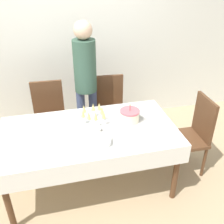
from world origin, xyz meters
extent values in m
plane|color=tan|center=(0.00, 0.00, 0.00)|extent=(12.00, 12.00, 0.00)
cube|color=silver|center=(0.00, 1.49, 1.35)|extent=(8.00, 0.05, 2.70)
cube|color=white|center=(0.00, 0.00, 0.73)|extent=(1.78, 0.93, 0.03)
cube|color=white|center=(0.00, 0.00, 0.64)|extent=(1.81, 0.96, 0.21)
cylinder|color=#51331E|center=(-0.83, -0.41, 0.36)|extent=(0.06, 0.06, 0.72)
cylinder|color=#51331E|center=(0.83, -0.41, 0.36)|extent=(0.06, 0.06, 0.72)
cylinder|color=#51331E|center=(-0.83, 0.41, 0.36)|extent=(0.06, 0.06, 0.72)
cylinder|color=#51331E|center=(0.83, 0.41, 0.36)|extent=(0.06, 0.06, 0.72)
cube|color=#51331E|center=(-0.40, 0.72, 0.44)|extent=(0.44, 0.44, 0.04)
cube|color=#51331E|center=(-0.39, 0.91, 0.71)|extent=(0.40, 0.05, 0.50)
cylinder|color=#51331E|center=(-0.23, 0.53, 0.21)|extent=(0.04, 0.04, 0.42)
cylinder|color=#51331E|center=(-0.59, 0.54, 0.21)|extent=(0.04, 0.04, 0.42)
cylinder|color=#51331E|center=(-0.21, 0.89, 0.21)|extent=(0.04, 0.04, 0.42)
cylinder|color=#51331E|center=(-0.57, 0.90, 0.21)|extent=(0.04, 0.04, 0.42)
cube|color=#51331E|center=(0.40, 0.72, 0.44)|extent=(0.45, 0.45, 0.04)
cube|color=#51331E|center=(0.42, 0.91, 0.71)|extent=(0.40, 0.07, 0.50)
cylinder|color=#51331E|center=(0.57, 0.52, 0.21)|extent=(0.04, 0.04, 0.42)
cylinder|color=#51331E|center=(0.21, 0.55, 0.21)|extent=(0.04, 0.04, 0.42)
cylinder|color=#51331E|center=(0.59, 0.88, 0.21)|extent=(0.04, 0.04, 0.42)
cylinder|color=#51331E|center=(0.24, 0.91, 0.21)|extent=(0.04, 0.04, 0.42)
cube|color=#51331E|center=(1.14, 0.00, 0.44)|extent=(0.43, 0.43, 0.04)
cube|color=#51331E|center=(1.33, 0.00, 0.71)|extent=(0.05, 0.40, 0.50)
cylinder|color=#51331E|center=(0.96, -0.18, 0.21)|extent=(0.04, 0.04, 0.42)
cylinder|color=#51331E|center=(0.97, 0.18, 0.21)|extent=(0.04, 0.04, 0.42)
cylinder|color=#51331E|center=(1.32, -0.18, 0.21)|extent=(0.04, 0.04, 0.42)
cylinder|color=#51331E|center=(1.33, 0.18, 0.21)|extent=(0.04, 0.04, 0.42)
cylinder|color=beige|center=(0.46, 0.08, 0.80)|extent=(0.21, 0.21, 0.11)
cylinder|color=#D15B66|center=(0.46, 0.08, 0.87)|extent=(0.21, 0.21, 0.02)
cylinder|color=#E53F3F|center=(0.46, 0.08, 0.91)|extent=(0.01, 0.01, 0.06)
sphere|color=#F9CC4C|center=(0.46, 0.08, 0.94)|extent=(0.01, 0.01, 0.01)
cylinder|color=silver|center=(0.08, 0.14, 0.75)|extent=(0.34, 0.34, 0.01)
cylinder|color=silver|center=(0.17, 0.14, 0.76)|extent=(0.05, 0.05, 0.00)
cylinder|color=silver|center=(0.17, 0.14, 0.80)|extent=(0.01, 0.01, 0.08)
cone|color=#E0CC72|center=(0.17, 0.14, 0.88)|extent=(0.04, 0.04, 0.08)
cylinder|color=silver|center=(0.16, 0.24, 0.76)|extent=(0.05, 0.05, 0.00)
cylinder|color=silver|center=(0.16, 0.24, 0.80)|extent=(0.01, 0.01, 0.08)
cone|color=#E0CC72|center=(0.16, 0.24, 0.88)|extent=(0.04, 0.04, 0.08)
cylinder|color=silver|center=(0.09, 0.24, 0.76)|extent=(0.05, 0.05, 0.00)
cylinder|color=silver|center=(0.09, 0.24, 0.80)|extent=(0.01, 0.01, 0.08)
cone|color=#E0CC72|center=(0.09, 0.24, 0.88)|extent=(0.04, 0.04, 0.08)
cylinder|color=silver|center=(-0.01, 0.23, 0.76)|extent=(0.05, 0.05, 0.00)
cylinder|color=silver|center=(-0.01, 0.23, 0.80)|extent=(0.01, 0.01, 0.08)
cone|color=#E0CC72|center=(-0.01, 0.23, 0.88)|extent=(0.04, 0.04, 0.08)
cylinder|color=silver|center=(-0.04, 0.12, 0.76)|extent=(0.05, 0.05, 0.00)
cylinder|color=silver|center=(-0.04, 0.12, 0.80)|extent=(0.01, 0.01, 0.08)
cone|color=#E0CC72|center=(-0.04, 0.12, 0.88)|extent=(0.04, 0.04, 0.08)
cylinder|color=silver|center=(0.02, 0.06, 0.76)|extent=(0.05, 0.05, 0.00)
cylinder|color=silver|center=(0.02, 0.06, 0.80)|extent=(0.01, 0.01, 0.08)
cone|color=#E0CC72|center=(0.02, 0.06, 0.88)|extent=(0.04, 0.04, 0.08)
cylinder|color=silver|center=(0.08, 0.04, 0.76)|extent=(0.05, 0.05, 0.00)
cylinder|color=silver|center=(0.08, 0.04, 0.80)|extent=(0.01, 0.01, 0.08)
cone|color=#E0CC72|center=(0.08, 0.04, 0.88)|extent=(0.04, 0.04, 0.08)
cylinder|color=silver|center=(0.17, 0.05, 0.76)|extent=(0.05, 0.05, 0.00)
cylinder|color=silver|center=(0.17, 0.05, 0.80)|extent=(0.01, 0.01, 0.08)
cone|color=#E0CC72|center=(0.17, 0.05, 0.88)|extent=(0.04, 0.04, 0.08)
cylinder|color=white|center=(0.06, -0.24, 0.75)|extent=(0.23, 0.23, 0.01)
cylinder|color=white|center=(0.06, -0.24, 0.76)|extent=(0.23, 0.23, 0.01)
cylinder|color=white|center=(0.06, -0.24, 0.76)|extent=(0.23, 0.23, 0.01)
cylinder|color=white|center=(0.06, -0.24, 0.77)|extent=(0.23, 0.23, 0.01)
cylinder|color=white|center=(0.06, -0.24, 0.78)|extent=(0.23, 0.23, 0.01)
cylinder|color=white|center=(0.06, -0.24, 0.79)|extent=(0.23, 0.23, 0.01)
cylinder|color=white|center=(0.06, -0.24, 0.79)|extent=(0.23, 0.23, 0.01)
cylinder|color=white|center=(0.06, -0.24, 0.80)|extent=(0.23, 0.23, 0.01)
cylinder|color=silver|center=(0.03, -0.03, 0.75)|extent=(0.17, 0.17, 0.01)
cylinder|color=silver|center=(0.03, -0.03, 0.76)|extent=(0.17, 0.17, 0.01)
cylinder|color=silver|center=(0.03, -0.03, 0.76)|extent=(0.17, 0.17, 0.01)
cylinder|color=silver|center=(0.03, -0.03, 0.77)|extent=(0.17, 0.17, 0.01)
cylinder|color=silver|center=(0.03, -0.03, 0.78)|extent=(0.17, 0.17, 0.01)
cylinder|color=silver|center=(0.03, -0.03, 0.79)|extent=(0.17, 0.17, 0.01)
cylinder|color=silver|center=(0.03, -0.03, 0.79)|extent=(0.17, 0.17, 0.01)
cube|color=silver|center=(0.47, -0.10, 0.75)|extent=(0.28, 0.15, 0.00)
cube|color=silver|center=(-0.24, -0.22, 0.76)|extent=(0.18, 0.09, 0.02)
cube|color=white|center=(-0.27, -0.06, 0.75)|extent=(0.15, 0.15, 0.01)
cylinder|color=#3F4C72|center=(0.02, 0.82, 0.41)|extent=(0.11, 0.11, 0.82)
cylinder|color=#3F4C72|center=(0.18, 0.82, 0.41)|extent=(0.11, 0.11, 0.82)
cylinder|color=#335142|center=(0.10, 0.82, 1.14)|extent=(0.28, 0.28, 0.65)
sphere|color=#D8B293|center=(0.10, 0.82, 1.58)|extent=(0.22, 0.22, 0.22)
camera|label=1|loc=(-0.30, -2.23, 2.26)|focal=42.00mm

